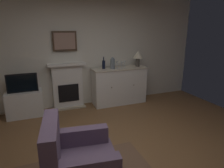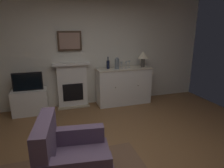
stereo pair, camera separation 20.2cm
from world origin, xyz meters
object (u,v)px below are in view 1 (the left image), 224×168
object	(u,v)px
sideboard_cabinet	(119,86)
wine_bottle	(104,64)
framed_picture	(65,41)
fireplace_unit	(68,86)
tv_cabinet	(25,104)
vase_decorative	(113,63)
table_lamp	(138,56)
wine_glass_right	(125,62)
armchair	(77,163)
wine_glass_left	(117,63)
wine_glass_center	(122,63)
tv_set	(22,83)

from	to	relation	value
sideboard_cabinet	wine_bottle	size ratio (longest dim) A/B	4.77
framed_picture	fireplace_unit	bearing A→B (deg)	-90.00
wine_bottle	tv_cabinet	xyz separation A→B (m)	(-1.85, -0.01, -0.76)
tv_cabinet	vase_decorative	bearing A→B (deg)	-1.82
fireplace_unit	sideboard_cabinet	bearing A→B (deg)	-7.90
table_lamp	wine_glass_right	xyz separation A→B (m)	(-0.36, 0.03, -0.16)
armchair	table_lamp	bearing A→B (deg)	49.79
vase_decorative	armchair	size ratio (longest dim) A/B	0.31
table_lamp	vase_decorative	distance (m)	0.73
fireplace_unit	framed_picture	bearing A→B (deg)	90.00
framed_picture	armchair	xyz separation A→B (m)	(-0.31, -2.71, -1.22)
fireplace_unit	armchair	bearing A→B (deg)	-96.67
tv_cabinet	wine_glass_left	bearing A→B (deg)	-0.71
wine_glass_center	table_lamp	bearing A→B (deg)	5.25
wine_glass_left	tv_cabinet	size ratio (longest dim) A/B	0.22
tv_set	fireplace_unit	bearing A→B (deg)	10.77
wine_bottle	wine_glass_center	xyz separation A→B (m)	(0.45, -0.07, 0.01)
wine_glass_left	wine_glass_center	distance (m)	0.11
wine_glass_right	tv_cabinet	size ratio (longest dim) A/B	0.22
wine_glass_right	tv_set	bearing A→B (deg)	-179.18
sideboard_cabinet	armchair	distance (m)	2.95
wine_glass_right	tv_set	size ratio (longest dim) A/B	0.27
fireplace_unit	tv_cabinet	xyz separation A→B (m)	(-0.98, -0.16, -0.27)
sideboard_cabinet	tv_set	distance (m)	2.27
table_lamp	tv_cabinet	distance (m)	2.92
vase_decorative	tv_cabinet	bearing A→B (deg)	178.18
framed_picture	wine_glass_right	world-z (taller)	framed_picture
wine_bottle	wine_glass_center	distance (m)	0.45
fireplace_unit	tv_cabinet	bearing A→B (deg)	-170.55
fireplace_unit	wine_glass_right	world-z (taller)	fireplace_unit
framed_picture	tv_set	world-z (taller)	framed_picture
fireplace_unit	tv_cabinet	world-z (taller)	fireplace_unit
vase_decorative	armchair	xyz separation A→B (m)	(-1.39, -2.44, -0.69)
wine_glass_right	armchair	bearing A→B (deg)	-124.70
wine_glass_left	wine_glass_center	size ratio (longest dim) A/B	1.00
table_lamp	vase_decorative	world-z (taller)	table_lamp
wine_glass_center	vase_decorative	world-z (taller)	vase_decorative
armchair	framed_picture	bearing A→B (deg)	83.44
fireplace_unit	armchair	xyz separation A→B (m)	(-0.31, -2.66, -0.17)
wine_bottle	tv_cabinet	size ratio (longest dim) A/B	0.39
tv_set	sideboard_cabinet	bearing A→B (deg)	0.21
vase_decorative	wine_glass_left	bearing A→B (deg)	15.65
sideboard_cabinet	wine_glass_center	world-z (taller)	wine_glass_center
armchair	tv_cabinet	bearing A→B (deg)	104.85
fireplace_unit	wine_bottle	distance (m)	1.01
fireplace_unit	framed_picture	world-z (taller)	framed_picture
table_lamp	wine_glass_left	size ratio (longest dim) A/B	2.42
sideboard_cabinet	fireplace_unit	bearing A→B (deg)	172.10
table_lamp	wine_bottle	xyz separation A→B (m)	(-0.92, 0.03, -0.17)
table_lamp	wine_glass_center	distance (m)	0.50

